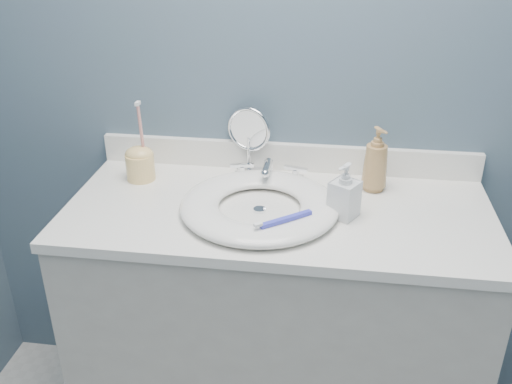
% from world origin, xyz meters
% --- Properties ---
extents(back_wall, '(2.20, 0.02, 2.40)m').
position_xyz_m(back_wall, '(0.00, 1.25, 1.20)').
color(back_wall, '#4C5E72').
rests_on(back_wall, ground).
extents(vanity_cabinet, '(1.20, 0.55, 0.85)m').
position_xyz_m(vanity_cabinet, '(0.00, 0.97, 0.42)').
color(vanity_cabinet, beige).
rests_on(vanity_cabinet, ground).
extents(countertop, '(1.22, 0.57, 0.03)m').
position_xyz_m(countertop, '(0.00, 0.97, 0.86)').
color(countertop, white).
rests_on(countertop, vanity_cabinet).
extents(backsplash, '(1.22, 0.02, 0.09)m').
position_xyz_m(backsplash, '(0.00, 1.24, 0.93)').
color(backsplash, white).
rests_on(backsplash, countertop).
extents(basin, '(0.45, 0.45, 0.04)m').
position_xyz_m(basin, '(-0.05, 0.94, 0.90)').
color(basin, white).
rests_on(basin, countertop).
extents(drain, '(0.04, 0.04, 0.01)m').
position_xyz_m(drain, '(-0.05, 0.94, 0.88)').
color(drain, silver).
rests_on(drain, countertop).
extents(faucet, '(0.25, 0.13, 0.07)m').
position_xyz_m(faucet, '(-0.05, 1.14, 0.91)').
color(faucet, silver).
rests_on(faucet, countertop).
extents(makeup_mirror, '(0.14, 0.08, 0.22)m').
position_xyz_m(makeup_mirror, '(-0.12, 1.21, 1.00)').
color(makeup_mirror, silver).
rests_on(makeup_mirror, countertop).
extents(soap_bottle_amber, '(0.11, 0.11, 0.20)m').
position_xyz_m(soap_bottle_amber, '(0.27, 1.13, 0.98)').
color(soap_bottle_amber, '#AA814D').
rests_on(soap_bottle_amber, countertop).
extents(soap_bottle_clear, '(0.10, 0.10, 0.16)m').
position_xyz_m(soap_bottle_clear, '(0.18, 0.95, 0.96)').
color(soap_bottle_clear, silver).
rests_on(soap_bottle_clear, countertop).
extents(toothbrush_holder, '(0.09, 0.09, 0.26)m').
position_xyz_m(toothbrush_holder, '(-0.45, 1.10, 0.94)').
color(toothbrush_holder, '#F4CB7A').
rests_on(toothbrush_holder, countertop).
extents(toothbrush_lying, '(0.14, 0.12, 0.02)m').
position_xyz_m(toothbrush_lying, '(0.03, 0.83, 0.92)').
color(toothbrush_lying, '#3A3FD0').
rests_on(toothbrush_lying, basin).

